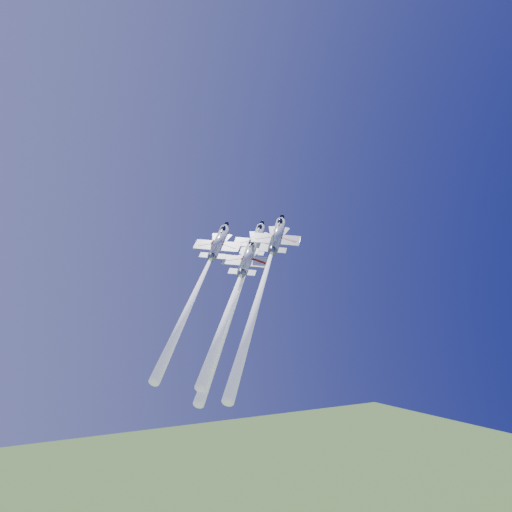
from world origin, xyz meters
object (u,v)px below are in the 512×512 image
jet_left (200,282)px  jet_lead (239,288)px  jet_slot (234,293)px  jet_right (263,282)px

jet_left → jet_lead: bearing=20.3°
jet_lead → jet_left: 7.16m
jet_left → jet_slot: bearing=-12.3°
jet_left → jet_slot: jet_left is taller
jet_lead → jet_right: bearing=-39.4°
jet_left → jet_slot: 6.90m
jet_slot → jet_lead: bearing=86.9°
jet_left → jet_right: jet_right is taller
jet_right → jet_slot: size_ratio=1.22×
jet_right → jet_slot: 5.38m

